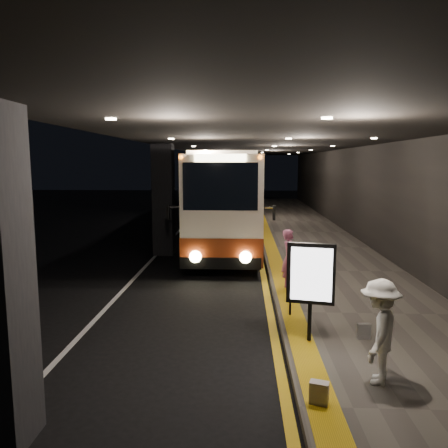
{
  "coord_description": "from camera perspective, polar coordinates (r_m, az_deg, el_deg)",
  "views": [
    {
      "loc": [
        1.67,
        -13.21,
        3.67
      ],
      "look_at": [
        1.05,
        0.78,
        1.7
      ],
      "focal_mm": 35.0,
      "sensor_mm": 36.0,
      "label": 1
    }
  ],
  "objects": [
    {
      "name": "stanchion_post",
      "position": [
        10.33,
        8.67,
        -8.96
      ],
      "size": [
        0.05,
        0.05,
        1.05
      ],
      "primitive_type": "cylinder",
      "color": "black",
      "rests_on": "sidewalk"
    },
    {
      "name": "coach_main",
      "position": [
        19.55,
        0.48,
        2.79
      ],
      "size": [
        2.67,
        12.69,
        3.94
      ],
      "rotation": [
        0.0,
        0.0,
        0.0
      ],
      "color": "beige",
      "rests_on": "ground"
    },
    {
      "name": "terminal_wall",
      "position": [
        18.98,
        18.93,
        5.56
      ],
      "size": [
        0.1,
        50.0,
        6.0
      ],
      "primitive_type": "cube",
      "color": "black",
      "rests_on": "ground"
    },
    {
      "name": "kerb_stripe_yellow",
      "position": [
        18.58,
        4.58,
        -3.39
      ],
      "size": [
        0.18,
        50.0,
        0.01
      ],
      "primitive_type": "cube",
      "color": "gold",
      "rests_on": "ground"
    },
    {
      "name": "passenger_boarding",
      "position": [
        12.58,
        8.51,
        -4.45
      ],
      "size": [
        0.57,
        0.7,
        1.65
      ],
      "primitive_type": "imported",
      "rotation": [
        0.0,
        0.0,
        1.25
      ],
      "color": "#A34C6B",
      "rests_on": "sidewalk"
    },
    {
      "name": "info_sign",
      "position": [
        8.74,
        11.28,
        -6.61
      ],
      "size": [
        0.94,
        0.3,
        1.98
      ],
      "rotation": [
        0.0,
        0.0,
        -0.21
      ],
      "color": "black",
      "rests_on": "sidewalk"
    },
    {
      "name": "bag_polka",
      "position": [
        9.47,
        17.8,
        -13.2
      ],
      "size": [
        0.27,
        0.13,
        0.31
      ],
      "primitive_type": "cube",
      "rotation": [
        0.0,
        0.0,
        0.08
      ],
      "color": "black",
      "rests_on": "sidewalk"
    },
    {
      "name": "passenger_waiting_white",
      "position": [
        7.59,
        19.63,
        -13.08
      ],
      "size": [
        0.93,
        1.21,
        1.7
      ],
      "primitive_type": "imported",
      "rotation": [
        0.0,
        0.0,
        -2.01
      ],
      "color": "white",
      "rests_on": "sidewalk"
    },
    {
      "name": "support_columns",
      "position": [
        17.56,
        -7.89,
        3.13
      ],
      "size": [
        0.8,
        24.8,
        4.4
      ],
      "color": "black",
      "rests_on": "ground"
    },
    {
      "name": "canopy",
      "position": [
        18.25,
        5.23,
        10.9
      ],
      "size": [
        9.0,
        50.0,
        0.4
      ],
      "primitive_type": "cube",
      "color": "black",
      "rests_on": "support_columns"
    },
    {
      "name": "bag_plain",
      "position": [
        7.01,
        12.3,
        -20.76
      ],
      "size": [
        0.31,
        0.23,
        0.34
      ],
      "primitive_type": "cube",
      "rotation": [
        0.0,
        0.0,
        -0.3
      ],
      "color": "beige",
      "rests_on": "sidewalk"
    },
    {
      "name": "tactile_strip",
      "position": [
        18.58,
        6.13,
        -2.94
      ],
      "size": [
        0.5,
        50.0,
        0.01
      ],
      "primitive_type": "cube",
      "color": "gold",
      "rests_on": "sidewalk"
    },
    {
      "name": "ground",
      "position": [
        13.81,
        -4.55,
        -7.43
      ],
      "size": [
        90.0,
        90.0,
        0.0
      ],
      "primitive_type": "plane",
      "color": "black"
    },
    {
      "name": "lane_line_white",
      "position": [
        18.89,
        -8.12,
        -3.26
      ],
      "size": [
        0.12,
        50.0,
        0.01
      ],
      "primitive_type": "cube",
      "color": "silver",
      "rests_on": "ground"
    },
    {
      "name": "sidewalk",
      "position": [
        18.81,
        11.92,
        -3.18
      ],
      "size": [
        4.5,
        50.0,
        0.15
      ],
      "primitive_type": "cube",
      "color": "#514C44",
      "rests_on": "ground"
    },
    {
      "name": "coach_second",
      "position": [
        30.42,
        1.1,
        4.38
      ],
      "size": [
        3.17,
        11.68,
        3.63
      ],
      "rotation": [
        0.0,
        0.0,
        0.07
      ],
      "color": "beige",
      "rests_on": "ground"
    }
  ]
}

